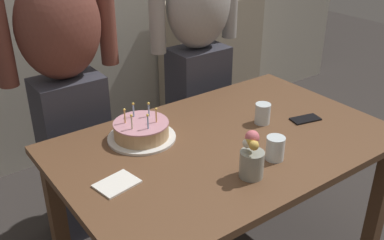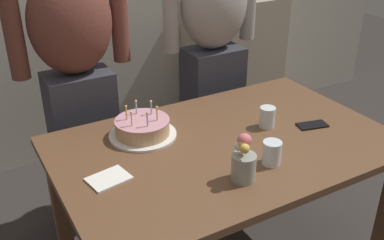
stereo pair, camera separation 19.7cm
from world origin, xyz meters
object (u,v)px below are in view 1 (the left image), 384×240
Objects in this scene: flower_vase at (252,157)px; person_man_bearded at (67,87)px; water_glass_near at (275,148)px; cell_phone at (305,119)px; water_glass_far at (263,114)px; person_woman_cardigan at (198,55)px; birthday_cake at (141,131)px; napkin_stack at (117,184)px.

flower_vase is 1.04m from person_man_bearded.
cell_phone is (0.38, 0.17, -0.05)m from water_glass_near.
water_glass_far is (0.19, 0.27, -0.00)m from water_glass_near.
water_glass_far is at bearing 79.94° from person_woman_cardigan.
water_glass_far is (0.55, -0.21, 0.01)m from birthday_cake.
birthday_cake is at bearing 44.48° from napkin_stack.
person_man_bearded reaches higher than water_glass_near.
napkin_stack is (-1.00, 0.06, 0.00)m from cell_phone.
water_glass_far is 0.06× the size of person_woman_cardigan.
birthday_cake is at bearing 159.33° from water_glass_far.
napkin_stack is at bearing -176.71° from water_glass_far.
water_glass_far is 0.47m from flower_vase.
birthday_cake is 0.36m from napkin_stack.
person_man_bearded is at bearing 109.30° from flower_vase.
flower_vase is (-0.36, -0.30, 0.04)m from water_glass_far.
water_glass_near is at bearing -143.26° from cell_phone.
cell_phone is at bearing 95.50° from person_woman_cardigan.
birthday_cake reaches higher than water_glass_far.
flower_vase is at bearing -69.12° from birthday_cake.
person_woman_cardigan is at bearing 71.92° from water_glass_near.
birthday_cake is 1.98× the size of napkin_stack.
cell_phone is (0.19, -0.10, -0.05)m from water_glass_far.
person_man_bearded reaches higher than water_glass_far.
person_woman_cardigan reaches higher than flower_vase.
flower_vase is at bearing 109.30° from person_man_bearded.
napkin_stack is 0.81× the size of flower_vase.
person_man_bearded is (-0.15, 0.47, 0.09)m from birthday_cake.
napkin_stack is 0.53m from flower_vase.
cell_phone is 0.79m from person_woman_cardigan.
birthday_cake is 0.50m from person_man_bearded.
birthday_cake is 0.19× the size of person_woman_cardigan.
cell_phone is 0.74× the size of flower_vase.
napkin_stack is at bearing 150.55° from flower_vase.
cell_phone and napkin_stack have the same top height.
water_glass_near is 0.06× the size of person_woman_cardigan.
water_glass_far reaches higher than cell_phone.
birthday_cake is at bearing 110.88° from flower_vase.
person_woman_cardigan is (0.31, 0.94, 0.08)m from water_glass_near.
napkin_stack is 1.18m from person_woman_cardigan.
person_woman_cardigan reaches higher than water_glass_near.
birthday_cake is 0.55m from flower_vase.
birthday_cake is 0.81m from cell_phone.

